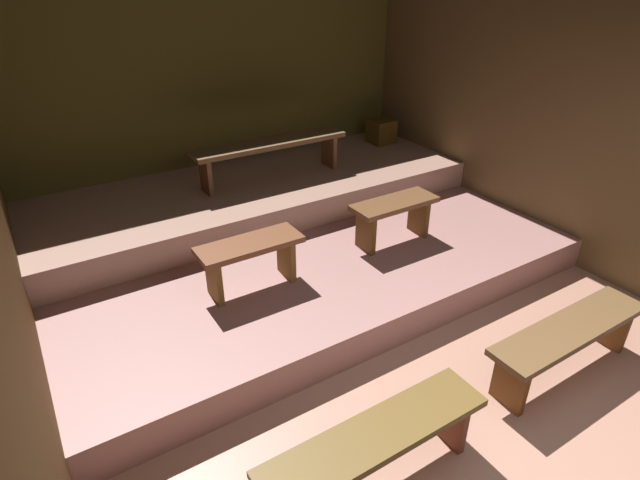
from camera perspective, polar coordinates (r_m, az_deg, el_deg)
name	(u,v)px	position (r m, az deg, el deg)	size (l,w,h in m)	color
ground	(334,298)	(4.95, 1.53, -6.55)	(5.73, 5.73, 0.08)	#AC7864
wall_back	(221,103)	(6.44, -11.10, 14.83)	(5.73, 0.06, 2.66)	brown
wall_right	(529,121)	(6.01, 22.46, 12.24)	(0.06, 5.73, 2.66)	brown
platform_lower	(294,247)	(5.40, -2.99, -0.82)	(4.93, 3.38, 0.31)	#A16F69
platform_middle	(257,193)	(5.95, -7.12, 5.22)	(4.93, 1.68, 0.31)	tan
bench_floor_left	(376,444)	(3.20, 6.28, -21.79)	(1.48, 0.34, 0.45)	brown
bench_floor_right	(569,336)	(4.30, 26.18, -9.64)	(1.48, 0.34, 0.45)	brown
bench_lower_left	(250,254)	(4.35, -7.83, -1.59)	(0.90, 0.34, 0.45)	brown
bench_lower_right	(394,212)	(5.10, 8.30, 3.15)	(0.90, 0.34, 0.45)	brown
bench_middle_center	(271,148)	(5.80, -5.56, 10.22)	(1.81, 0.34, 0.45)	brown
wooden_crate_middle	(381,131)	(7.18, 6.87, 12.04)	(0.31, 0.31, 0.31)	#503611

